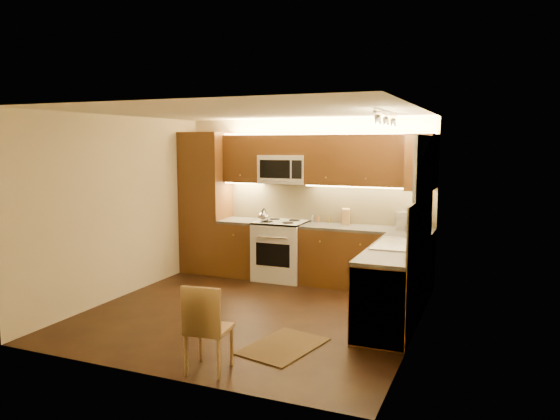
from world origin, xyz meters
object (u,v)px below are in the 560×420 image
at_px(toaster_oven, 410,220).
at_px(knife_block, 346,217).
at_px(stove, 281,250).
at_px(soap_bottle, 420,235).
at_px(dining_chair, 209,327).
at_px(sink, 398,239).
at_px(kettle, 264,215).
at_px(microwave, 284,169).

height_order(toaster_oven, knife_block, toaster_oven).
relative_size(stove, soap_bottle, 4.54).
bearing_deg(dining_chair, knife_block, 77.62).
relative_size(sink, kettle, 4.02).
distance_m(stove, kettle, 0.63).
height_order(kettle, dining_chair, kettle).
bearing_deg(toaster_oven, stove, 169.67).
distance_m(kettle, knife_block, 1.26).
relative_size(microwave, kettle, 3.55).
distance_m(kettle, soap_bottle, 2.55).
relative_size(knife_block, dining_chair, 0.29).
relative_size(toaster_oven, soap_bottle, 2.08).
xyz_separation_m(microwave, kettle, (-0.22, -0.31, -0.69)).
bearing_deg(toaster_oven, sink, -102.10).
relative_size(sink, soap_bottle, 4.24).
distance_m(stove, microwave, 1.27).
distance_m(stove, knife_block, 1.15).
relative_size(toaster_oven, dining_chair, 0.49).
bearing_deg(soap_bottle, stove, -178.64).
height_order(soap_bottle, dining_chair, soap_bottle).
bearing_deg(dining_chair, microwave, 93.60).
distance_m(sink, knife_block, 1.64).
relative_size(soap_bottle, dining_chair, 0.24).
xyz_separation_m(kettle, toaster_oven, (2.17, 0.32, -0.00)).
distance_m(kettle, toaster_oven, 2.19).
xyz_separation_m(kettle, dining_chair, (0.88, -3.20, -0.60)).
bearing_deg(sink, stove, 150.64).
xyz_separation_m(soap_bottle, dining_chair, (-1.57, -2.49, -0.58)).
xyz_separation_m(kettle, soap_bottle, (2.45, -0.71, -0.03)).
bearing_deg(stove, microwave, 90.00).
height_order(stove, sink, sink).
xyz_separation_m(microwave, knife_block, (0.99, 0.04, -0.70)).
height_order(stove, kettle, kettle).
height_order(microwave, sink, microwave).
xyz_separation_m(sink, dining_chair, (-1.34, -2.25, -0.55)).
bearing_deg(kettle, dining_chair, -74.52).
bearing_deg(knife_block, soap_bottle, -54.25).
height_order(sink, soap_bottle, soap_bottle).
relative_size(kettle, dining_chair, 0.25).
height_order(kettle, knife_block, knife_block).
bearing_deg(sink, toaster_oven, 92.25).
xyz_separation_m(knife_block, soap_bottle, (1.24, -1.06, -0.02)).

